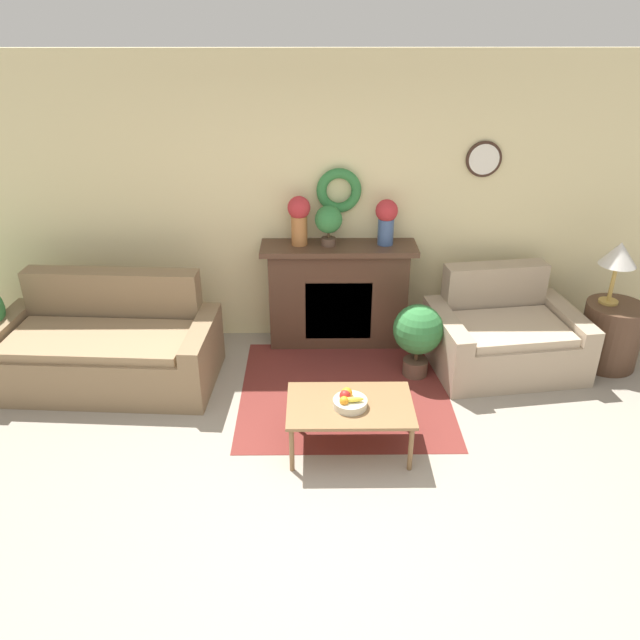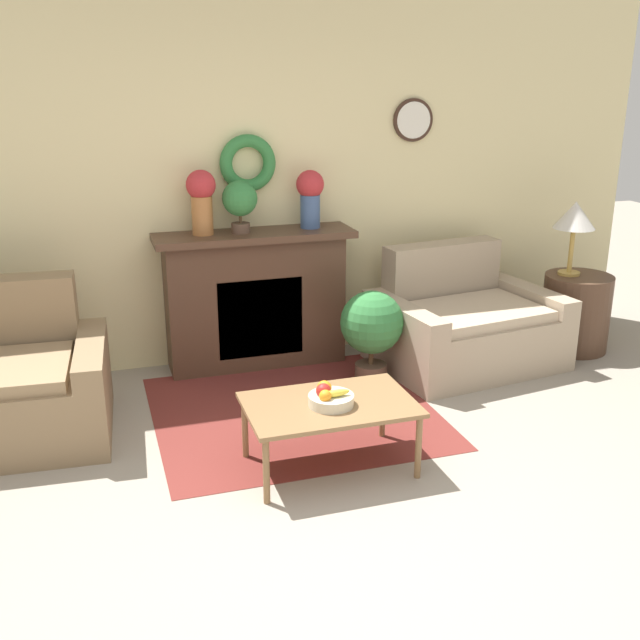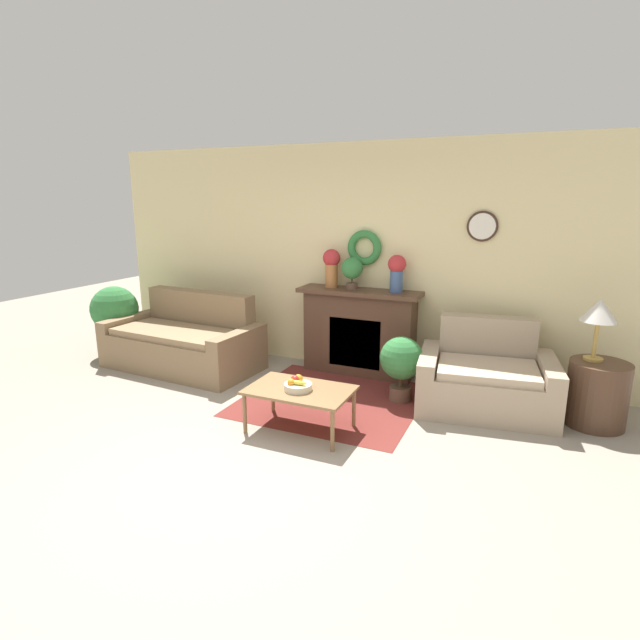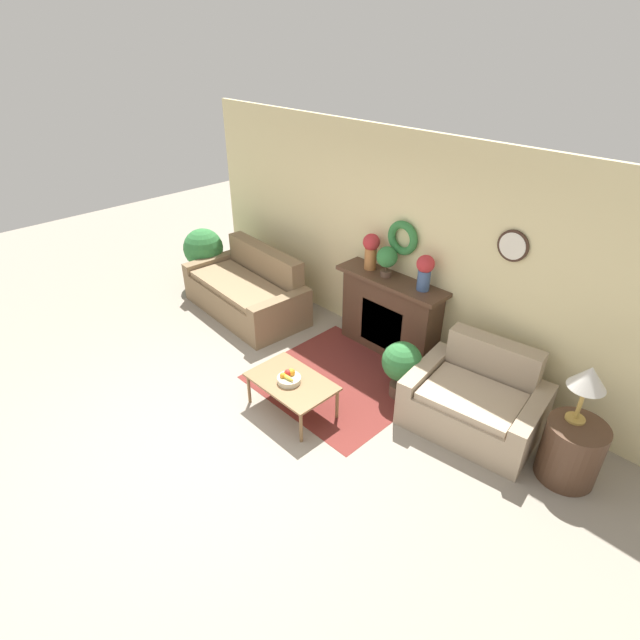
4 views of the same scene
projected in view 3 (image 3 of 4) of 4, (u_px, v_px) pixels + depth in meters
ground_plane at (230, 473)px, 3.86m from camera, size 16.00×16.00×0.00m
floor_rug at (332, 400)px, 5.25m from camera, size 1.80×1.70×0.01m
wall_back at (356, 259)px, 5.99m from camera, size 6.80×0.16×2.70m
fireplace at (359, 331)px, 5.95m from camera, size 1.45×0.41×1.03m
couch_left at (185, 342)px, 6.23m from camera, size 1.97×1.08×0.91m
loveseat_right at (486, 379)px, 5.02m from camera, size 1.42×1.12×0.87m
coffee_table at (300, 393)px, 4.50m from camera, size 0.93×0.60×0.40m
fruit_bowl at (297, 385)px, 4.46m from camera, size 0.25×0.25×0.12m
side_table_by_loveseat at (597, 394)px, 4.61m from camera, size 0.53×0.53×0.61m
table_lamp at (599, 312)px, 4.50m from camera, size 0.32×0.32×0.58m
vase_on_mantel_left at (331, 265)px, 5.92m from camera, size 0.21×0.21×0.46m
vase_on_mantel_right at (397, 271)px, 5.61m from camera, size 0.21×0.21×0.42m
potted_plant_on_mantel at (352, 269)px, 5.80m from camera, size 0.25×0.25×0.37m
potted_plant_floor_by_couch at (115, 312)px, 6.67m from camera, size 0.62×0.62×0.93m
potted_plant_floor_by_loveseat at (401, 361)px, 5.14m from camera, size 0.45×0.45×0.69m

